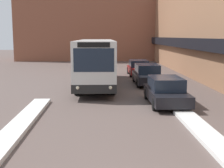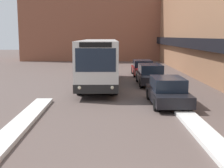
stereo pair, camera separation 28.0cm
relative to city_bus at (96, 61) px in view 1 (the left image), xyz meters
name	(u,v)px [view 1 (the left image)]	position (x,y,z in m)	size (l,w,h in m)	color
building_row_right	(213,25)	(10.67, 5.80, 2.80)	(5.50, 60.00, 9.30)	#996B4C
building_backdrop_far	(103,9)	(0.69, 26.53, 6.04)	(26.00, 8.00, 15.76)	brown
city_bus	(96,61)	(0.00, 0.00, 0.00)	(2.58, 12.01, 3.37)	silver
parked_car_front	(166,91)	(3.89, -6.60, -1.10)	(1.89, 4.48, 1.48)	black
parked_car_middle	(147,74)	(3.89, 0.45, -1.07)	(1.92, 4.66, 1.54)	black
parked_car_back	(139,68)	(3.89, 6.09, -1.12)	(1.90, 4.31, 1.43)	maroon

